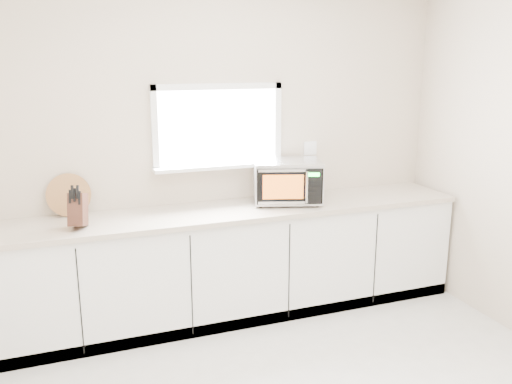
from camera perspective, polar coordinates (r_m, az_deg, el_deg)
name	(u,v)px	position (r m, az deg, el deg)	size (l,w,h in m)	color
back_wall	(218,149)	(4.54, -4.01, 4.58)	(4.00, 0.17, 2.70)	#C4B49C
cabinets	(230,265)	(4.51, -2.74, -7.65)	(3.92, 0.60, 0.88)	white
countertop	(230,211)	(4.36, -2.77, -2.06)	(3.92, 0.64, 0.04)	#BBB29A
microwave	(287,180)	(4.52, 3.32, 1.22)	(0.65, 0.57, 0.36)	black
knife_block	(78,209)	(4.04, -18.25, -1.72)	(0.16, 0.25, 0.32)	#402117
cutting_board	(69,195)	(4.36, -19.12, -0.29)	(0.33, 0.33, 0.02)	#B08544
coffee_grinder	(282,188)	(4.63, 2.78, 0.42)	(0.14, 0.14, 0.20)	#B8BAC0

